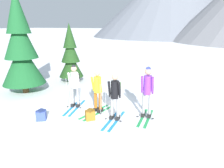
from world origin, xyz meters
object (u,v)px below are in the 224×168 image
skier_in_yellow (97,89)px  skier_in_black (115,94)px  skier_in_purple (147,89)px  backpack_on_snow_beside (90,115)px  backpack_on_snow_front (41,115)px  pine_tree_mid (21,48)px  skier_in_white (75,84)px  pine_tree_near (70,56)px

skier_in_yellow → skier_in_black: skier_in_black is taller
skier_in_purple → backpack_on_snow_beside: bearing=-148.3°
skier_in_yellow → skier_in_black: size_ratio=1.00×
backpack_on_snow_front → backpack_on_snow_beside: bearing=26.1°
pine_tree_mid → backpack_on_snow_front: pine_tree_mid is taller
skier_in_white → backpack_on_snow_front: 1.77m
skier_in_yellow → skier_in_white: bearing=176.0°
skier_in_purple → pine_tree_mid: pine_tree_mid is taller
skier_in_white → backpack_on_snow_front: bearing=-103.5°
backpack_on_snow_front → skier_in_black: bearing=26.7°
pine_tree_near → backpack_on_snow_front: (2.09, -4.69, -1.34)m
skier_in_white → pine_tree_near: (-2.46, 3.15, 0.55)m
skier_in_purple → pine_tree_mid: (-6.18, 0.25, 1.13)m
skier_in_black → backpack_on_snow_beside: skier_in_black is taller
pine_tree_mid → skier_in_purple: bearing=-2.3°
skier_in_white → pine_tree_mid: size_ratio=0.36×
skier_in_white → skier_in_yellow: 1.07m
skier_in_white → pine_tree_near: bearing=128.0°
backpack_on_snow_front → pine_tree_mid: bearing=145.1°
skier_in_purple → backpack_on_snow_beside: size_ratio=4.66×
skier_in_black → skier_in_purple: skier_in_purple is taller
skier_in_white → skier_in_yellow: skier_in_white is taller
pine_tree_mid → skier_in_yellow: bearing=-7.7°
backpack_on_snow_front → skier_in_yellow: bearing=45.6°
pine_tree_near → pine_tree_mid: bearing=-107.9°
skier_in_purple → backpack_on_snow_front: skier_in_purple is taller
skier_in_white → skier_in_yellow: (1.07, -0.07, -0.08)m
skier_in_yellow → skier_in_purple: size_ratio=0.92×
skier_in_purple → pine_tree_near: 6.07m
skier_in_white → pine_tree_mid: (-3.31, 0.52, 1.21)m
backpack_on_snow_beside → backpack_on_snow_front: bearing=-153.9°
pine_tree_mid → backpack_on_snow_beside: pine_tree_mid is taller
pine_tree_mid → backpack_on_snow_front: bearing=-34.9°
backpack_on_snow_beside → skier_in_yellow: bearing=97.1°
skier_in_yellow → backpack_on_snow_beside: size_ratio=4.26×
skier_in_purple → backpack_on_snow_beside: (-1.71, -1.06, -0.88)m
skier_in_white → backpack_on_snow_beside: skier_in_white is taller
pine_tree_mid → backpack_on_snow_front: 4.11m
pine_tree_mid → skier_in_black: bearing=-9.8°
skier_in_yellow → pine_tree_near: bearing=137.5°
pine_tree_near → backpack_on_snow_front: 5.31m
skier_in_purple → skier_in_white: bearing=-174.7°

